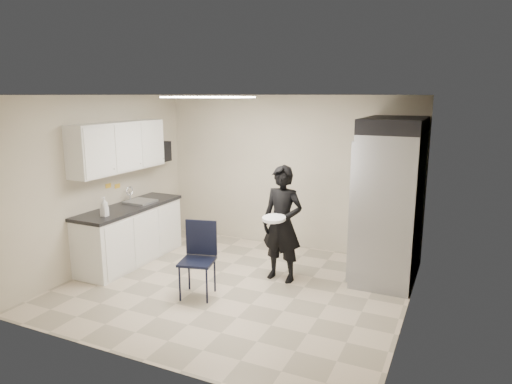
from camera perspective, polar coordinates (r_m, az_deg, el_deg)
The scene contains 21 objects.
floor at distance 6.45m, azimuth -2.69°, elevation -11.75°, with size 4.50×4.50×0.00m, color #BBAA93.
ceiling at distance 5.90m, azimuth -2.94°, elevation 12.02°, with size 4.50×4.50×0.00m, color silver.
back_wall at distance 7.84m, azimuth 3.97°, elevation 2.48°, with size 4.50×4.50×0.00m, color beige.
left_wall at distance 7.34m, azimuth -18.58°, elevation 1.21°, with size 4.00×4.00×0.00m, color beige.
right_wall at distance 5.41m, azimuth 18.86°, elevation -2.55°, with size 4.00×4.00×0.00m, color beige.
ceiling_panel at distance 6.54m, azimuth -6.03°, elevation 11.71°, with size 1.20×0.60×0.02m, color white.
lower_counter at distance 7.49m, azimuth -15.40°, elevation -5.23°, with size 0.60×1.90×0.86m, color silver.
countertop at distance 7.38m, azimuth -15.60°, elevation -1.85°, with size 0.64×1.95×0.05m, color black.
sink at distance 7.55m, azimuth -14.26°, elevation -1.57°, with size 0.42×0.40×0.14m, color gray.
faucet at distance 7.65m, azimuth -15.48°, elevation -0.32°, with size 0.02×0.02×0.24m, color silver.
upper_cabinets at distance 7.30m, azimuth -16.77°, elevation 5.44°, with size 0.35×1.80×0.75m, color silver.
towel_dispenser at distance 8.25m, azimuth -11.75°, elevation 4.98°, with size 0.22×0.30×0.35m, color black.
notice_sticker_left at distance 7.42m, azimuth -17.98°, elevation 0.74°, with size 0.00×0.12×0.07m, color yellow.
notice_sticker_right at distance 7.58m, azimuth -16.94°, elevation 0.72°, with size 0.00×0.12×0.07m, color yellow.
commercial_fridge at distance 6.75m, azimuth 16.37°, elevation -1.74°, with size 0.80×1.35×2.10m, color gray.
fridge_compressor at distance 6.58m, azimuth 16.96°, elevation 8.04°, with size 0.80×1.35×0.20m, color black.
folding_chair at distance 6.04m, azimuth -7.37°, elevation -8.63°, with size 0.43×0.43×0.96m, color black.
man_tuxedo at distance 6.43m, azimuth 3.30°, elevation -4.00°, with size 0.61×0.40×1.65m, color black.
bucket_lid at distance 6.18m, azimuth 2.26°, elevation -3.33°, with size 0.32×0.32×0.04m, color white.
soap_bottle_a at distance 6.81m, azimuth -18.40°, elevation -1.75°, with size 0.11×0.11×0.28m, color white.
soap_bottle_b at distance 6.82m, azimuth -18.43°, elevation -2.06°, with size 0.09×0.09×0.20m, color #A2A1AD.
Camera 1 is at (2.74, -5.22, 2.61)m, focal length 32.00 mm.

